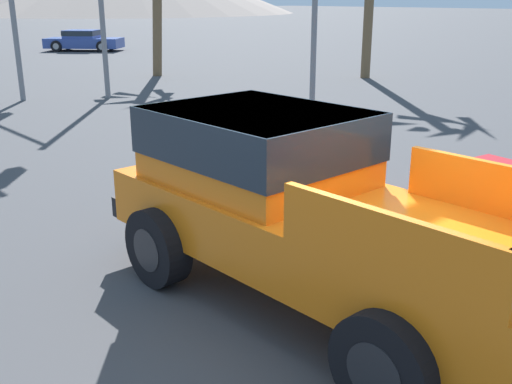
% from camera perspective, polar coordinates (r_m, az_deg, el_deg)
% --- Properties ---
extents(ground_plane, '(320.00, 320.00, 0.00)m').
position_cam_1_polar(ground_plane, '(6.40, 6.21, -10.17)').
color(ground_plane, '#424244').
extents(orange_pickup_truck, '(2.32, 5.11, 1.89)m').
position_cam_1_polar(orange_pickup_truck, '(6.15, 3.94, -0.38)').
color(orange_pickup_truck, orange).
rests_on(orange_pickup_truck, ground_plane).
extents(parked_car_blue, '(4.26, 4.37, 1.19)m').
position_cam_1_polar(parked_car_blue, '(37.62, -16.11, 13.72)').
color(parked_car_blue, '#334C9E').
rests_on(parked_car_blue, ground_plane).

